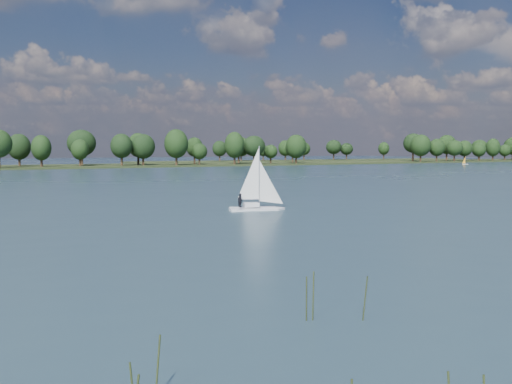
# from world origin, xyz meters

# --- Properties ---
(ground) EXTENTS (700.00, 700.00, 0.00)m
(ground) POSITION_xyz_m (0.00, 100.00, 0.00)
(ground) COLOR #233342
(ground) RESTS_ON ground
(far_shore) EXTENTS (660.00, 40.00, 1.50)m
(far_shore) POSITION_xyz_m (0.00, 212.00, 0.00)
(far_shore) COLOR black
(far_shore) RESTS_ON ground
(far_shore_back) EXTENTS (220.00, 30.00, 1.40)m
(far_shore_back) POSITION_xyz_m (160.00, 260.00, 0.00)
(far_shore_back) COLOR black
(far_shore_back) RESTS_ON ground
(sailboat) EXTENTS (6.39, 3.21, 8.10)m
(sailboat) POSITION_xyz_m (0.75, 36.15, 2.27)
(sailboat) COLOR white
(sailboat) RESTS_ON ground
(dinghy_orange) EXTENTS (2.64, 2.44, 4.14)m
(dinghy_orange) POSITION_xyz_m (185.68, 166.50, 0.98)
(dinghy_orange) COLOR white
(dinghy_orange) RESTS_ON ground
(treeline) EXTENTS (562.07, 74.12, 18.59)m
(treeline) POSITION_xyz_m (-3.59, 208.04, 8.14)
(treeline) COLOR black
(treeline) RESTS_ON ground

